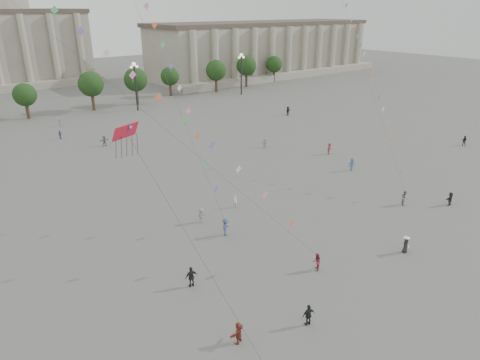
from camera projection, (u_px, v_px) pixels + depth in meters
ground at (343, 276)px, 37.24m from camera, size 360.00×360.00×0.00m
hall_east at (266, 49)px, 145.39m from camera, size 84.00×26.22×17.20m
tree_row at (55, 89)px, 91.60m from camera, size 137.12×5.12×8.00m
lamp_post_mid_east at (135, 77)px, 93.76m from camera, size 2.00×0.90×10.65m
lamp_post_far_east at (241, 66)px, 111.14m from camera, size 2.00×0.90×10.65m
person_crowd_0 at (60, 135)px, 75.59m from camera, size 0.94×0.79×1.51m
person_crowd_3 at (450, 199)px, 50.27m from camera, size 1.53×0.62×1.61m
person_crowd_4 at (60, 122)px, 83.62m from camera, size 1.02×1.44×1.50m
person_crowd_6 at (201, 215)px, 46.13m from camera, size 1.16×0.73×1.72m
person_crowd_7 at (265, 143)px, 70.74m from camera, size 1.55×0.62×1.63m
person_crowd_8 at (329, 149)px, 67.64m from camera, size 1.28×0.89×1.81m
person_crowd_9 at (288, 111)px, 91.84m from camera, size 1.86×1.00×1.92m
person_crowd_12 at (104, 141)px, 71.67m from camera, size 1.66×0.64×1.75m
person_crowd_13 at (235, 201)px, 49.69m from camera, size 0.67×0.60×1.54m
person_crowd_14 at (352, 164)px, 60.88m from camera, size 1.38×1.08×1.87m
person_crowd_15 at (464, 141)px, 71.94m from camera, size 0.85×0.97×1.69m
tourist_1 at (309, 315)px, 31.22m from camera, size 1.10×0.67×1.75m
tourist_2 at (238, 333)px, 29.59m from camera, size 1.61×0.96×1.66m
tourist_4 at (191, 277)px, 35.52m from camera, size 1.16×0.63×1.87m
kite_flyer_0 at (317, 262)px, 37.76m from camera, size 1.03×1.01×1.67m
kite_flyer_1 at (226, 227)px, 43.50m from camera, size 1.41×1.31×1.91m
kite_flyer_2 at (405, 198)px, 50.33m from camera, size 1.09×1.07×1.78m
hat_person at (406, 245)px, 40.56m from camera, size 0.87×0.77×1.69m
dragon_kite at (128, 143)px, 29.47m from camera, size 2.24×9.15×20.95m
kite_train_east at (356, 35)px, 67.54m from camera, size 28.53×38.01×56.84m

